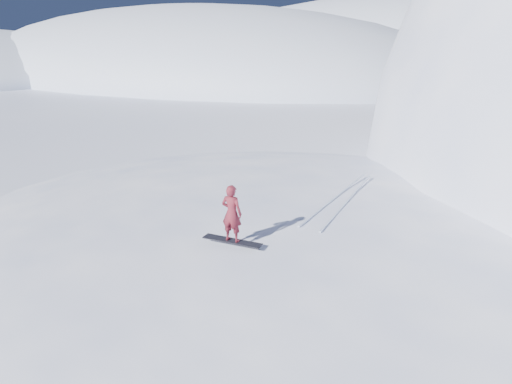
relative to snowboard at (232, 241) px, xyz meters
The scene contains 9 objects.
ground 2.98m from the snowboard, 29.50° to the left, with size 400.00×400.00×0.00m, color white.
near_ridge 5.21m from the snowboard, 56.83° to the left, with size 36.00×28.00×4.80m, color white.
far_ridge_a 91.65m from the snowboard, 138.37° to the left, with size 120.00×70.00×28.00m, color white.
far_ridge_c 117.37m from the snowboard, 109.14° to the left, with size 140.00×90.00×36.00m, color white.
wind_bumps 3.96m from the snowboard, 72.03° to the left, with size 16.00×14.40×1.00m.
snowboard is the anchor object (origin of this frame).
snowboarder 0.77m from the snowboard, ahead, with size 0.55×0.36×1.52m, color maroon.
vapor_plume 70.06m from the snowboard, 139.37° to the left, with size 9.11×7.29×6.38m, color white.
board_tracks 4.91m from the snowboard, 82.94° to the left, with size 1.62×5.94×0.04m.
Camera 1 is at (5.75, -8.98, 7.43)m, focal length 32.00 mm.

